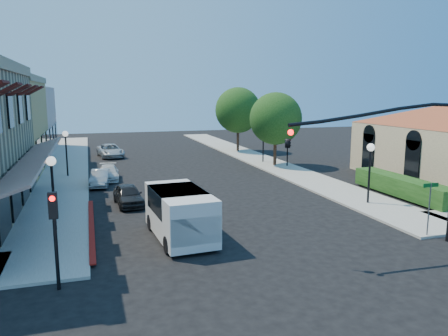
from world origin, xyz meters
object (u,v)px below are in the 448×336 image
object	(u,v)px
parked_car_b	(100,178)
parked_car_d	(110,151)
street_name_sign	(430,201)
lamppost_left_near	(52,174)
signal_mast_arm	(414,151)
lamppost_right_near	(370,158)
white_van	(180,211)
lamppost_left_far	(66,142)
secondary_signal	(54,223)
parked_car_c	(108,173)
parked_car_a	(128,195)
street_tree_b	(238,110)
street_tree_a	(276,119)
lamppost_right_far	(263,133)

from	to	relation	value
parked_car_b	parked_car_d	distance (m)	14.17
street_name_sign	lamppost_left_near	bearing A→B (deg)	160.07
signal_mast_arm	parked_car_b	bearing A→B (deg)	126.31
lamppost_right_near	white_van	bearing A→B (deg)	-167.01
parked_car_b	lamppost_left_far	bearing A→B (deg)	126.10
secondary_signal	parked_car_c	distance (m)	18.84
secondary_signal	parked_car_a	world-z (taller)	secondary_signal
lamppost_right_near	street_tree_b	bearing A→B (deg)	89.28
street_name_sign	secondary_signal	bearing A→B (deg)	-177.07
white_van	parked_car_c	world-z (taller)	white_van
street_tree_a	lamppost_right_far	size ratio (longest dim) A/B	1.82
parked_car_a	parked_car_c	bearing A→B (deg)	90.74
white_van	parked_car_b	world-z (taller)	white_van
lamppost_left_near	street_tree_b	bearing A→B (deg)	54.21
lamppost_right_far	parked_car_d	xyz separation A→B (m)	(-13.30, 8.00, -2.09)
lamppost_right_near	white_van	xyz separation A→B (m)	(-11.62, -2.68, -1.47)
lamppost_left_far	parked_car_a	distance (m)	10.87
street_tree_b	parked_car_d	distance (m)	14.15
parked_car_d	lamppost_right_far	bearing A→B (deg)	-38.43
parked_car_a	street_tree_b	bearing A→B (deg)	51.12
lamppost_left_near	lamppost_right_near	xyz separation A→B (m)	(17.00, 0.00, 0.00)
signal_mast_arm	lamppost_right_far	size ratio (longest dim) A/B	2.24
street_tree_b	lamppost_left_near	size ratio (longest dim) A/B	1.97
street_name_sign	white_van	bearing A→B (deg)	163.63
lamppost_left_near	parked_car_d	xyz separation A→B (m)	(3.70, 24.00, -2.09)
lamppost_right_near	lamppost_right_far	xyz separation A→B (m)	(0.00, 16.00, 0.00)
secondary_signal	parked_car_b	distance (m)	16.68
street_name_sign	parked_car_c	distance (m)	22.11
secondary_signal	white_van	xyz separation A→B (m)	(4.88, 3.91, -1.06)
lamppost_left_near	parked_car_c	distance (m)	12.55
lamppost_right_near	parked_car_b	distance (m)	17.86
signal_mast_arm	parked_car_b	xyz separation A→B (m)	(-12.06, 16.40, -3.52)
street_tree_b	signal_mast_arm	world-z (taller)	street_tree_b
street_name_sign	parked_car_c	size ratio (longest dim) A/B	0.68
secondary_signal	lamppost_left_far	xyz separation A→B (m)	(-0.50, 20.59, 0.42)
street_tree_a	parked_car_b	bearing A→B (deg)	-164.71
parked_car_c	parked_car_b	bearing A→B (deg)	-104.51
lamppost_left_near	parked_car_a	distance (m)	5.85
secondary_signal	lamppost_right_near	world-z (taller)	lamppost_right_near
secondary_signal	lamppost_left_far	bearing A→B (deg)	91.39
street_name_sign	lamppost_left_far	distance (m)	25.48
lamppost_left_far	parked_car_b	xyz separation A→B (m)	(2.30, -4.10, -2.17)
lamppost_left_far	signal_mast_arm	bearing A→B (deg)	-55.00
white_van	parked_car_a	xyz separation A→B (m)	(-1.68, 6.68, -0.66)
lamppost_right_near	white_van	world-z (taller)	lamppost_right_near
lamppost_right_far	lamppost_right_near	bearing A→B (deg)	-90.00
white_van	lamppost_right_near	bearing A→B (deg)	12.99
parked_car_a	parked_car_c	world-z (taller)	parked_car_a
signal_mast_arm	street_tree_a	bearing A→B (deg)	81.83
street_tree_a	secondary_signal	bearing A→B (deg)	-129.21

